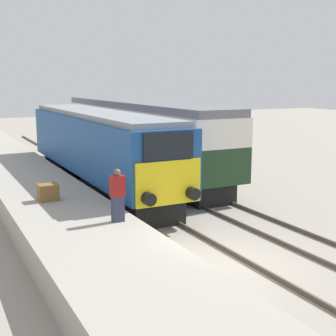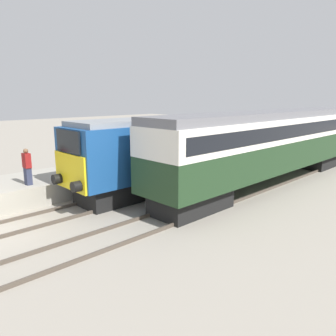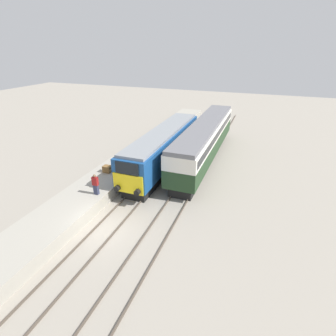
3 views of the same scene
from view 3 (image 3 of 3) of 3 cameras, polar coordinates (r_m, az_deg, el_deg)
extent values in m
plane|color=gray|center=(18.47, -13.37, -12.95)|extent=(120.00, 120.00, 0.00)
cube|color=#9E998C|center=(25.53, -10.09, -0.06)|extent=(3.50, 50.00, 0.96)
cube|color=#4C4238|center=(22.26, -8.02, -5.09)|extent=(0.07, 60.00, 0.14)
cube|color=#4C4238|center=(21.68, -4.65, -5.79)|extent=(0.07, 60.00, 0.14)
cube|color=#4C4238|center=(21.03, 0.26, -6.77)|extent=(0.07, 60.00, 0.14)
cube|color=#4C4238|center=(20.66, 4.03, -7.49)|extent=(0.07, 60.00, 0.14)
cube|color=black|center=(22.43, -5.42, -3.43)|extent=(2.03, 4.00, 1.00)
cube|color=black|center=(30.81, 2.46, 4.83)|extent=(2.03, 4.00, 1.00)
cube|color=navy|center=(25.82, -0.89, 4.98)|extent=(2.70, 14.88, 2.57)
cube|color=yellow|center=(19.86, -8.70, -3.47)|extent=(2.48, 0.10, 1.54)
cube|color=black|center=(19.28, -8.95, -0.11)|extent=(1.89, 0.10, 0.93)
cube|color=gray|center=(25.37, -0.91, 7.97)|extent=(2.38, 14.28, 0.24)
cylinder|color=black|center=(20.30, -11.02, -4.36)|extent=(0.44, 0.35, 0.44)
cylinder|color=black|center=(19.54, -6.71, -5.27)|extent=(0.44, 0.35, 0.44)
cube|color=black|center=(22.40, 3.88, -3.48)|extent=(1.89, 3.60, 0.95)
cube|color=black|center=(34.50, 10.40, 6.64)|extent=(1.89, 3.60, 0.95)
cube|color=#1E381E|center=(27.85, 7.97, 5.05)|extent=(2.70, 17.83, 1.56)
cube|color=silver|center=(27.41, 8.15, 7.77)|extent=(2.71, 17.83, 1.22)
cube|color=black|center=(27.41, 8.15, 7.77)|extent=(2.75, 17.11, 0.67)
cube|color=slate|center=(27.19, 8.25, 9.36)|extent=(2.48, 17.83, 0.36)
cube|color=#2D334C|center=(20.48, -15.37, -4.54)|extent=(0.36, 0.24, 0.78)
cube|color=maroon|center=(20.14, -15.60, -2.76)|extent=(0.44, 0.26, 0.65)
sphere|color=brown|center=(19.95, -15.74, -1.66)|extent=(0.21, 0.21, 0.21)
cube|color=brown|center=(23.79, -13.09, -0.21)|extent=(0.70, 0.56, 0.60)
camera|label=1|loc=(17.11, -59.59, -8.68)|focal=50.00mm
camera|label=2|loc=(11.46, 35.67, -13.92)|focal=35.00mm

